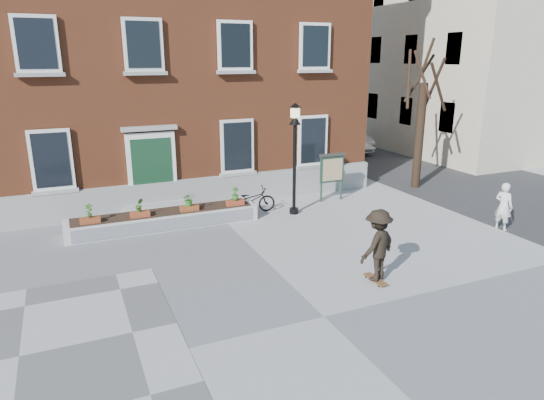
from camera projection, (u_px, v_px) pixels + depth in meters
name	position (u px, v px, depth m)	size (l,w,h in m)	color
ground	(324.00, 317.00, 10.52)	(100.00, 100.00, 0.00)	#97979A
checker_patch	(19.00, 357.00, 9.11)	(6.00, 6.00, 0.01)	#58575A
bicycle	(251.00, 200.00, 17.42)	(0.62, 1.79, 0.94)	black
parked_car	(346.00, 138.00, 28.94)	(1.65, 4.72, 1.55)	#A8ABAD
bystander	(504.00, 206.00, 15.61)	(0.58, 0.38, 1.58)	silver
brick_building	(123.00, 35.00, 20.26)	(18.40, 10.85, 12.60)	brown
planter_assembly	(165.00, 218.00, 15.99)	(6.20, 1.12, 1.15)	silver
bare_tree	(421.00, 122.00, 20.21)	(1.83, 1.83, 6.16)	#2F2014
side_street	(416.00, 32.00, 32.79)	(15.20, 36.00, 14.50)	#373739
lamp_post	(295.00, 144.00, 16.73)	(0.40, 0.40, 3.93)	black
notice_board	(332.00, 169.00, 18.65)	(1.10, 0.16, 1.87)	#1A3522
skateboarder	(378.00, 245.00, 11.89)	(1.33, 1.04, 1.89)	brown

